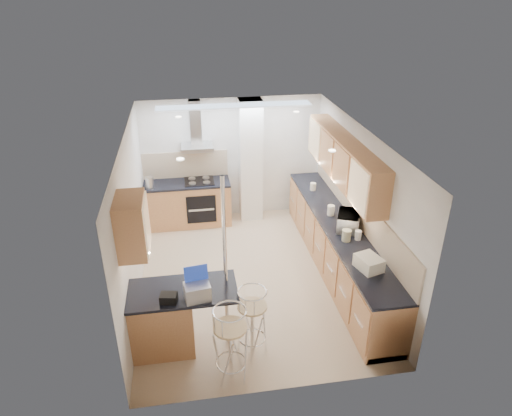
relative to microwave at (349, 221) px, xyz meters
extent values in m
plane|color=#D7B68F|center=(-1.57, 0.22, -1.06)|extent=(4.80, 4.80, 0.00)
cube|color=silver|center=(-1.57, 2.62, 0.19)|extent=(3.60, 0.04, 2.50)
cube|color=silver|center=(-1.57, -2.18, 0.19)|extent=(3.60, 0.04, 2.50)
cube|color=silver|center=(-3.37, 0.22, 0.19)|extent=(0.04, 4.80, 2.50)
cube|color=silver|center=(0.23, 0.22, 0.19)|extent=(0.04, 4.80, 2.50)
cube|color=silver|center=(-1.57, 0.22, 1.44)|extent=(3.60, 4.80, 0.02)
cube|color=#B57448|center=(0.06, 0.62, 0.82)|extent=(0.34, 3.00, 0.72)
cube|color=#B57448|center=(-3.20, -1.13, 0.82)|extent=(0.34, 0.62, 0.72)
cube|color=beige|center=(0.21, 0.22, 0.12)|extent=(0.03, 4.40, 0.56)
cube|color=beige|center=(-2.52, 2.60, 0.12)|extent=(1.70, 0.03, 0.56)
cube|color=white|center=(-1.22, 2.42, 0.19)|extent=(0.45, 0.40, 2.50)
cube|color=silver|center=(-2.27, 2.37, 0.56)|extent=(0.62, 0.48, 0.08)
cube|color=silver|center=(-2.27, 2.51, 1.00)|extent=(0.22, 0.20, 0.88)
cylinder|color=white|center=(-2.10, -1.23, 0.19)|extent=(0.05, 0.05, 2.50)
cube|color=black|center=(-2.27, 2.01, -0.61)|extent=(0.58, 0.02, 0.58)
cube|color=black|center=(-2.27, 2.32, -0.13)|extent=(0.58, 0.50, 0.02)
cube|color=tan|center=(-1.57, 2.02, 1.43)|extent=(2.80, 0.35, 0.02)
cube|color=#B57448|center=(-0.07, 0.22, -0.62)|extent=(0.60, 4.40, 0.88)
cube|color=black|center=(-0.07, 0.22, -0.16)|extent=(0.63, 4.40, 0.04)
cube|color=#B57448|center=(-2.52, 2.32, -0.62)|extent=(1.70, 0.60, 0.88)
cube|color=black|center=(-2.52, 2.32, -0.16)|extent=(1.70, 0.63, 0.04)
cube|color=#B57448|center=(-2.70, -1.23, -0.61)|extent=(1.35, 0.62, 0.90)
cube|color=black|center=(-2.70, -1.23, -0.14)|extent=(1.47, 0.72, 0.04)
imported|color=white|center=(0.00, 0.00, 0.00)|extent=(0.51, 0.60, 0.28)
cube|color=#A5A7AD|center=(-2.48, -1.45, -0.01)|extent=(0.34, 0.28, 0.22)
cube|color=black|center=(-2.84, -1.45, -0.06)|extent=(0.23, 0.19, 0.11)
cylinder|color=white|center=(-0.13, 0.51, -0.05)|extent=(0.13, 0.13, 0.18)
cylinder|color=white|center=(-0.15, 1.56, -0.07)|extent=(0.12, 0.12, 0.14)
cylinder|color=#BAB894|center=(-0.15, -0.35, -0.05)|extent=(0.18, 0.18, 0.18)
cylinder|color=white|center=(0.04, -0.34, -0.07)|extent=(0.11, 0.11, 0.15)
cube|color=white|center=(-0.11, -1.13, -0.04)|extent=(0.37, 0.43, 0.19)
cylinder|color=silver|center=(-3.22, 2.15, -0.02)|extent=(0.16, 0.16, 0.23)
camera|label=1|loc=(-2.50, -6.10, 3.47)|focal=32.00mm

